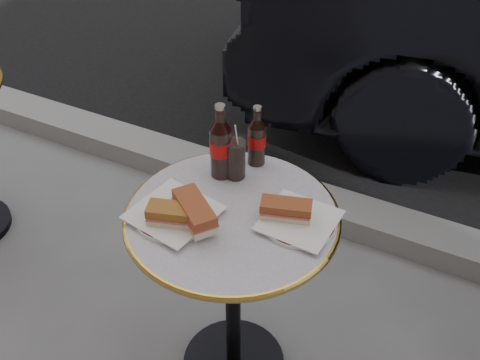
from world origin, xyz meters
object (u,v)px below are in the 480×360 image
at_px(cola_bottle_left, 221,141).
at_px(cola_glass, 236,159).
at_px(bistro_table, 233,298).
at_px(plate_left, 174,214).
at_px(cola_bottle_right, 257,135).
at_px(plate_right, 299,222).

xyz_separation_m(cola_bottle_left, cola_glass, (0.04, 0.01, -0.06)).
bearing_deg(bistro_table, plate_left, -149.63).
height_order(bistro_table, plate_left, plate_left).
xyz_separation_m(bistro_table, cola_glass, (-0.07, 0.16, 0.43)).
bearing_deg(plate_left, cola_bottle_right, 73.65).
xyz_separation_m(bistro_table, plate_right, (0.19, 0.05, 0.37)).
xyz_separation_m(plate_left, cola_bottle_left, (0.03, 0.23, 0.12)).
distance_m(cola_bottle_left, cola_bottle_right, 0.13).
relative_size(cola_bottle_right, cola_glass, 1.62).
relative_size(bistro_table, cola_bottle_left, 2.95).
distance_m(plate_right, cola_glass, 0.29).
height_order(plate_right, cola_glass, cola_glass).
distance_m(plate_left, cola_glass, 0.26).
relative_size(plate_left, cola_bottle_left, 0.92).
height_order(plate_right, cola_bottle_left, cola_bottle_left).
height_order(bistro_table, plate_right, plate_right).
relative_size(bistro_table, plate_right, 3.53).
bearing_deg(cola_bottle_left, bistro_table, -52.55).
bearing_deg(cola_bottle_right, cola_glass, -106.10).
height_order(cola_bottle_right, cola_glass, cola_bottle_right).
distance_m(bistro_table, cola_bottle_left, 0.52).
xyz_separation_m(bistro_table, cola_bottle_left, (-0.11, 0.15, 0.49)).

